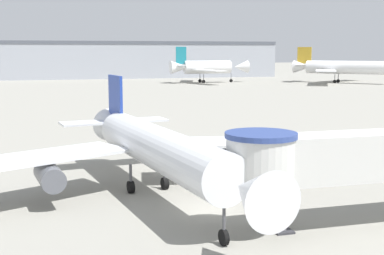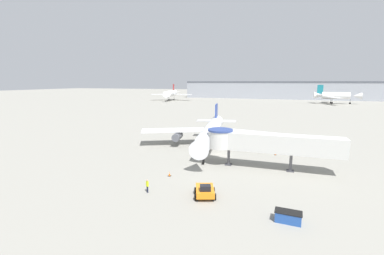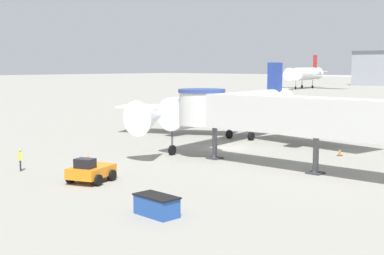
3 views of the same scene
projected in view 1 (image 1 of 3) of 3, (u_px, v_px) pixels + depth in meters
name	position (u px, v px, depth m)	size (l,w,h in m)	color
ground_plane	(207.00, 210.00, 35.49)	(800.00, 800.00, 0.00)	gray
main_airplane	(155.00, 148.00, 38.21)	(31.34, 28.36, 8.33)	silver
jet_bridge	(366.00, 155.00, 32.05)	(20.58, 4.10, 5.94)	silver
traffic_cone_starboard_wing	(320.00, 183.00, 41.31)	(0.40, 0.40, 0.67)	black
background_jet_teal_tail	(206.00, 67.00, 174.45)	(26.72, 30.30, 11.69)	white
background_jet_gold_tail	(345.00, 67.00, 172.35)	(32.37, 32.45, 11.65)	white
terminal_building	(86.00, 60.00, 202.98)	(148.25, 18.52, 13.99)	#999EA8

